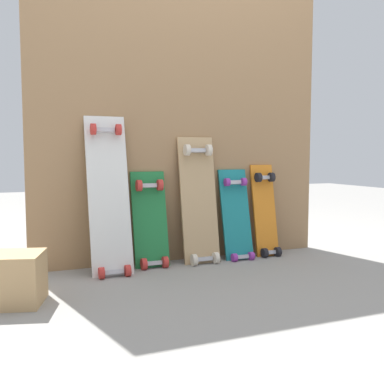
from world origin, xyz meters
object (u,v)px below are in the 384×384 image
(skateboard_green, at_px, (151,224))
(wooden_crate, at_px, (16,279))
(skateboard_white, at_px, (109,200))
(skateboard_natural, at_px, (199,204))
(skateboard_teal, at_px, (237,219))
(skateboard_orange, at_px, (265,215))

(skateboard_green, height_order, wooden_crate, skateboard_green)
(skateboard_white, bearing_deg, skateboard_green, 10.39)
(skateboard_white, relative_size, skateboard_green, 1.52)
(skateboard_natural, xyz_separation_m, skateboard_teal, (0.26, -0.00, -0.11))
(skateboard_green, bearing_deg, wooden_crate, -150.07)
(skateboard_teal, bearing_deg, skateboard_natural, 179.85)
(skateboard_orange, bearing_deg, skateboard_white, -177.27)
(skateboard_white, distance_m, skateboard_green, 0.31)
(skateboard_orange, bearing_deg, skateboard_teal, -177.31)
(skateboard_natural, distance_m, wooden_crate, 1.18)
(skateboard_green, height_order, skateboard_teal, skateboard_teal)
(skateboard_natural, bearing_deg, skateboard_green, 178.82)
(skateboard_green, bearing_deg, skateboard_natural, -1.18)
(skateboard_white, bearing_deg, wooden_crate, -142.13)
(skateboard_teal, relative_size, skateboard_orange, 0.97)
(wooden_crate, bearing_deg, skateboard_natural, 21.82)
(skateboard_white, xyz_separation_m, wooden_crate, (-0.50, -0.39, -0.30))
(skateboard_green, xyz_separation_m, skateboard_orange, (0.80, 0.00, 0.02))
(skateboard_natural, relative_size, wooden_crate, 3.66)
(skateboard_natural, xyz_separation_m, wooden_crate, (-1.08, -0.43, -0.25))
(wooden_crate, bearing_deg, skateboard_teal, 17.79)
(skateboard_natural, bearing_deg, wooden_crate, -158.18)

